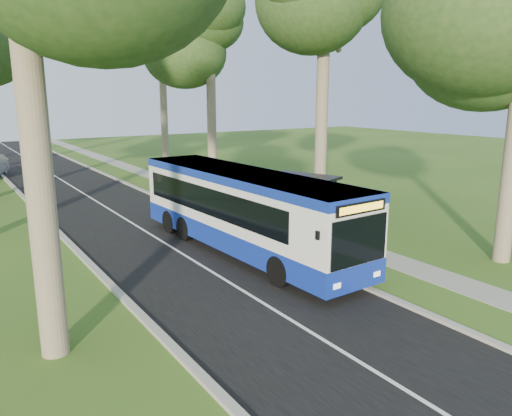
{
  "coord_description": "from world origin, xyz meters",
  "views": [
    {
      "loc": [
        -11.52,
        -16.19,
        6.28
      ],
      "look_at": [
        -0.26,
        1.01,
        1.6
      ],
      "focal_mm": 35.0,
      "sensor_mm": 36.0,
      "label": 1
    }
  ],
  "objects": [
    {
      "name": "road",
      "position": [
        -3.5,
        10.0,
        0.01
      ],
      "size": [
        7.0,
        100.0,
        0.02
      ],
      "primitive_type": "cube",
      "color": "black",
      "rests_on": "ground"
    },
    {
      "name": "tree_east_d",
      "position": [
        8.0,
        30.0,
        11.54
      ],
      "size": [
        5.2,
        5.2,
        15.58
      ],
      "color": "#7A6B56",
      "rests_on": "ground"
    },
    {
      "name": "bus_shelter",
      "position": [
        2.64,
        0.91,
        1.92
      ],
      "size": [
        2.67,
        3.55,
        2.71
      ],
      "rotation": [
        0.0,
        0.0,
        0.34
      ],
      "color": "black",
      "rests_on": "ground"
    },
    {
      "name": "litter_bin",
      "position": [
        0.52,
        8.43,
        0.43
      ],
      "size": [
        0.48,
        0.48,
        0.84
      ],
      "rotation": [
        0.0,
        0.0,
        -0.1
      ],
      "color": "black",
      "rests_on": "ground"
    },
    {
      "name": "kerb_east",
      "position": [
        0.0,
        10.0,
        0.06
      ],
      "size": [
        0.25,
        100.0,
        0.12
      ],
      "primitive_type": "cube",
      "color": "#9E9B93",
      "rests_on": "ground"
    },
    {
      "name": "kerb_west",
      "position": [
        -7.0,
        10.0,
        0.06
      ],
      "size": [
        0.25,
        100.0,
        0.12
      ],
      "primitive_type": "cube",
      "color": "#9E9B93",
      "rests_on": "ground"
    },
    {
      "name": "bus",
      "position": [
        -1.25,
        0.39,
        1.71
      ],
      "size": [
        3.14,
        12.57,
        3.31
      ],
      "rotation": [
        0.0,
        0.0,
        0.04
      ],
      "color": "white",
      "rests_on": "ground"
    },
    {
      "name": "footpath",
      "position": [
        3.0,
        10.0,
        0.01
      ],
      "size": [
        1.5,
        100.0,
        0.02
      ],
      "primitive_type": "cube",
      "color": "gray",
      "rests_on": "ground"
    },
    {
      "name": "bus_stop_sign",
      "position": [
        0.56,
        -3.91,
        1.55
      ],
      "size": [
        0.14,
        0.34,
        2.48
      ],
      "rotation": [
        0.0,
        0.0,
        0.29
      ],
      "color": "gray",
      "rests_on": "ground"
    },
    {
      "name": "ground",
      "position": [
        0.0,
        0.0,
        0.0
      ],
      "size": [
        120.0,
        120.0,
        0.0
      ],
      "primitive_type": "plane",
      "color": "#37571B",
      "rests_on": "ground"
    },
    {
      "name": "centre_line",
      "position": [
        -3.5,
        10.0,
        0.02
      ],
      "size": [
        0.12,
        100.0,
        0.0
      ],
      "primitive_type": "cube",
      "color": "white",
      "rests_on": "road"
    },
    {
      "name": "tree_east_c",
      "position": [
        6.8,
        18.0,
        11.99
      ],
      "size": [
        5.2,
        5.2,
        16.2
      ],
      "color": "#7A6B56",
      "rests_on": "ground"
    }
  ]
}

